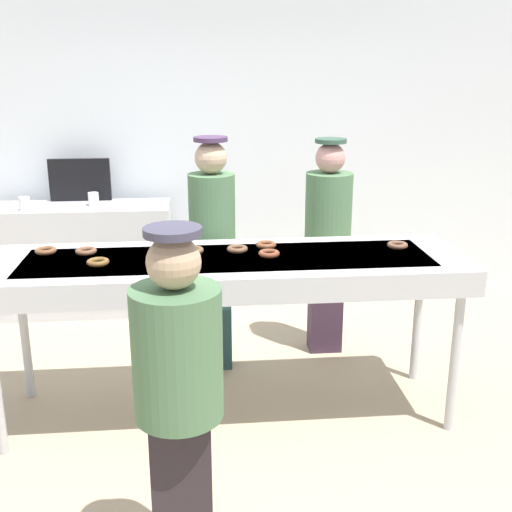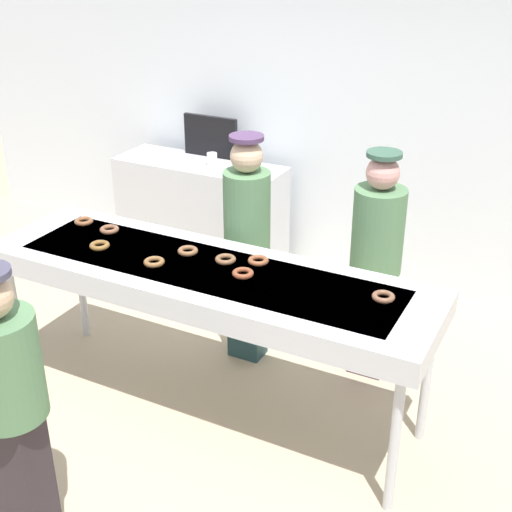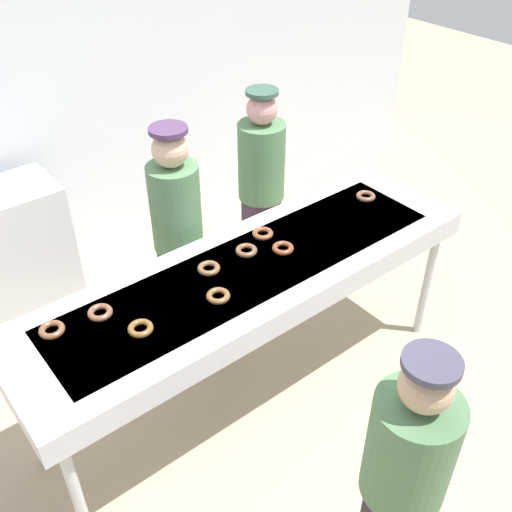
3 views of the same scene
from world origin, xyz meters
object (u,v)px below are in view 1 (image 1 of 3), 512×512
at_px(chocolate_donut_7, 176,262).
at_px(customer_waiting, 179,395).
at_px(chocolate_donut_2, 193,250).
at_px(chocolate_donut_4, 269,253).
at_px(worker_assistant, 328,235).
at_px(worker_baker, 213,243).
at_px(chocolate_donut_8, 266,245).
at_px(menu_display, 80,180).
at_px(chocolate_donut_0, 237,249).
at_px(paper_cup_1, 94,199).
at_px(chocolate_donut_1, 46,251).
at_px(paper_cup_0, 25,204).
at_px(chocolate_donut_5, 98,262).
at_px(chocolate_donut_3, 397,245).
at_px(fryer_conveyor, 228,270).
at_px(prep_counter, 82,259).
at_px(chocolate_donut_6, 86,251).

distance_m(chocolate_donut_7, customer_waiting, 1.25).
distance_m(chocolate_donut_2, chocolate_donut_4, 0.46).
height_order(chocolate_donut_4, worker_assistant, worker_assistant).
bearing_deg(worker_baker, worker_assistant, -161.78).
height_order(chocolate_donut_8, menu_display, menu_display).
xyz_separation_m(chocolate_donut_4, chocolate_donut_8, (0.00, 0.19, 0.00)).
xyz_separation_m(chocolate_donut_0, paper_cup_1, (-1.11, 1.73, -0.03)).
bearing_deg(chocolate_donut_0, chocolate_donut_1, 176.38).
height_order(chocolate_donut_7, paper_cup_1, paper_cup_1).
relative_size(chocolate_donut_7, worker_baker, 0.08).
distance_m(chocolate_donut_0, customer_waiting, 1.51).
bearing_deg(paper_cup_0, chocolate_donut_5, -64.75).
bearing_deg(chocolate_donut_3, worker_baker, 154.16).
distance_m(chocolate_donut_3, customer_waiting, 1.97).
relative_size(chocolate_donut_4, menu_display, 0.24).
bearing_deg(chocolate_donut_7, worker_assistant, 41.92).
distance_m(chocolate_donut_5, menu_display, 2.18).
xyz_separation_m(fryer_conveyor, chocolate_donut_2, (-0.20, 0.12, 0.10)).
distance_m(chocolate_donut_5, customer_waiting, 1.37).
xyz_separation_m(chocolate_donut_0, customer_waiting, (-0.33, -1.47, -0.15)).
distance_m(chocolate_donut_0, paper_cup_0, 2.29).
relative_size(chocolate_donut_2, customer_waiting, 0.08).
bearing_deg(worker_assistant, chocolate_donut_3, 124.68).
distance_m(chocolate_donut_0, paper_cup_1, 2.05).
relative_size(chocolate_donut_2, paper_cup_0, 1.14).
bearing_deg(chocolate_donut_3, chocolate_donut_7, -170.96).
bearing_deg(customer_waiting, chocolate_donut_5, 100.46).
relative_size(chocolate_donut_1, customer_waiting, 0.08).
relative_size(worker_assistant, prep_counter, 1.04).
distance_m(chocolate_donut_3, chocolate_donut_8, 0.81).
relative_size(chocolate_donut_4, worker_baker, 0.08).
xyz_separation_m(worker_baker, paper_cup_1, (-0.97, 1.19, 0.08)).
bearing_deg(worker_assistant, chocolate_donut_0, 60.29).
relative_size(chocolate_donut_0, chocolate_donut_3, 1.00).
bearing_deg(chocolate_donut_7, chocolate_donut_8, 28.93).
xyz_separation_m(chocolate_donut_3, menu_display, (-2.24, 1.96, 0.10)).
height_order(chocolate_donut_6, worker_assistant, worker_assistant).
height_order(chocolate_donut_1, chocolate_donut_2, same).
distance_m(paper_cup_1, menu_display, 0.29).
bearing_deg(chocolate_donut_1, chocolate_donut_3, -2.25).
xyz_separation_m(paper_cup_1, menu_display, (-0.14, 0.22, 0.13)).
distance_m(chocolate_donut_1, worker_assistant, 1.98).
height_order(fryer_conveyor, prep_counter, fryer_conveyor).
bearing_deg(worker_assistant, paper_cup_0, -5.63).
height_order(worker_baker, menu_display, worker_baker).
bearing_deg(menu_display, prep_counter, -90.00).
distance_m(chocolate_donut_2, paper_cup_1, 1.92).
height_order(chocolate_donut_7, paper_cup_0, paper_cup_0).
height_order(chocolate_donut_2, prep_counter, chocolate_donut_2).
bearing_deg(paper_cup_1, chocolate_donut_1, -91.41).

